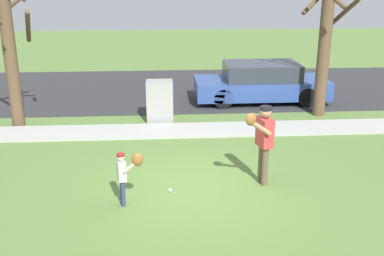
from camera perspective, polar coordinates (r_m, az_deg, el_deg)
ground_plane at (r=12.93m, az=-0.64°, el=-0.54°), size 48.00×48.00×0.00m
sidewalk_strip at (r=13.01m, az=-0.67°, el=-0.27°), size 36.00×1.20×0.06m
road_surface at (r=17.81m, az=-1.58°, el=4.92°), size 36.00×6.80×0.02m
person_adult at (r=9.57m, az=8.79°, el=-1.07°), size 0.66×0.75×1.71m
person_child at (r=8.81m, az=-8.24°, el=-5.29°), size 0.54×0.37×1.10m
baseball at (r=9.53m, az=-2.74°, el=-7.68°), size 0.07×0.07×0.07m
utility_cabinet at (r=13.80m, az=-4.01°, el=3.34°), size 0.78×0.58×1.23m
street_tree_near at (r=14.55m, az=16.21°, el=11.21°), size 1.84×1.88×4.76m
street_tree_far at (r=13.97m, az=-21.71°, el=9.47°), size 1.84×1.88×4.34m
parked_wagon_blue at (r=16.04m, az=8.52°, el=5.55°), size 4.50×1.80×1.33m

